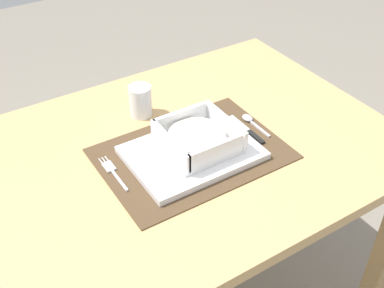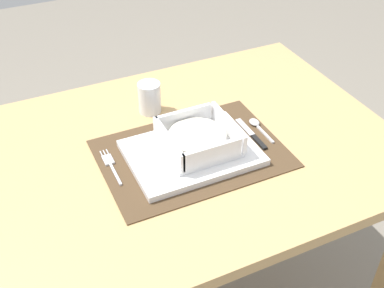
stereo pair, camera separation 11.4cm
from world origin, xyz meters
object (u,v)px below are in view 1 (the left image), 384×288
object	(u,v)px
butter_knife	(249,131)
drinking_glass	(141,102)
porridge_bowl	(198,138)
fork	(112,171)
spoon	(250,120)
dining_table	(189,177)

from	to	relation	value
butter_knife	drinking_glass	world-z (taller)	drinking_glass
butter_knife	drinking_glass	bearing A→B (deg)	131.52
porridge_bowl	fork	world-z (taller)	porridge_bowl
spoon	dining_table	bearing A→B (deg)	-177.65
fork	spoon	distance (m)	0.38
fork	dining_table	bearing A→B (deg)	-0.90
porridge_bowl	spoon	distance (m)	0.18
spoon	drinking_glass	xyz separation A→B (m)	(-0.22, 0.18, 0.03)
fork	spoon	xyz separation A→B (m)	(0.38, -0.01, 0.00)
spoon	drinking_glass	size ratio (longest dim) A/B	1.27
fork	butter_knife	world-z (taller)	butter_knife
dining_table	fork	size ratio (longest dim) A/B	7.53
dining_table	fork	distance (m)	0.23
porridge_bowl	spoon	xyz separation A→B (m)	(0.18, 0.03, -0.03)
porridge_bowl	spoon	size ratio (longest dim) A/B	1.54
fork	spoon	size ratio (longest dim) A/B	1.25
spoon	drinking_glass	distance (m)	0.29
fork	drinking_glass	world-z (taller)	drinking_glass
dining_table	drinking_glass	bearing A→B (deg)	101.60
dining_table	spoon	bearing A→B (deg)	-1.66
dining_table	butter_knife	xyz separation A→B (m)	(0.15, -0.04, 0.11)
porridge_bowl	fork	distance (m)	0.21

